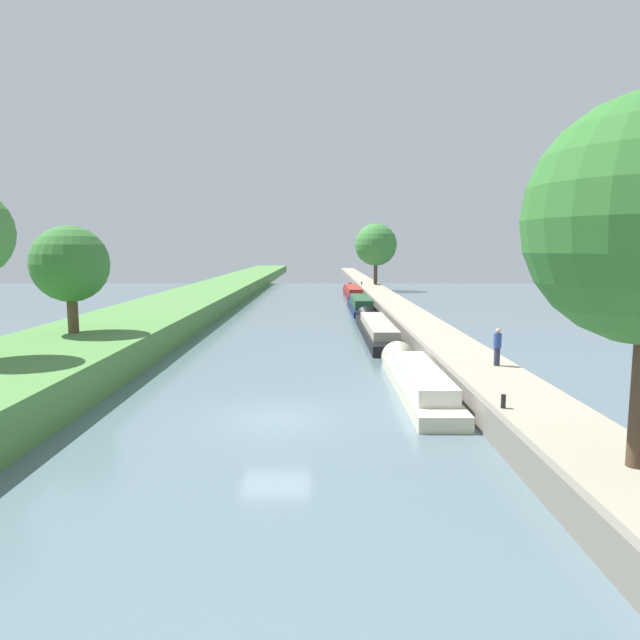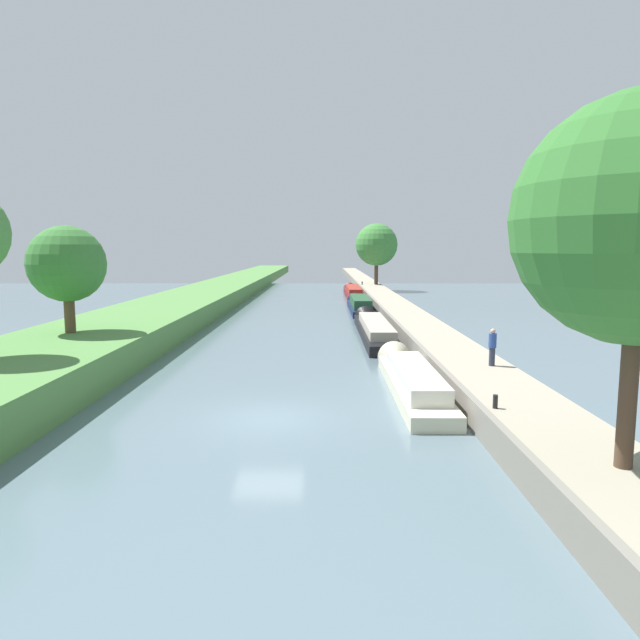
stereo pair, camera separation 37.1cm
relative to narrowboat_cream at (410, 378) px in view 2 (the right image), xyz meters
name	(u,v)px [view 2 (the right image)]	position (x,y,z in m)	size (l,w,h in m)	color
ground_plane	(269,419)	(-5.83, -4.53, -0.48)	(160.00, 160.00, 0.00)	slate
right_towpath	(513,406)	(3.02, -4.53, 0.02)	(3.16, 260.00, 1.00)	#9E937F
stone_quay	(466,405)	(1.31, -4.53, 0.04)	(0.25, 260.00, 1.05)	gray
narrowboat_cream	(410,378)	(0.00, 0.00, 0.00)	(1.86, 12.05, 1.81)	beige
narrowboat_black	(374,328)	(-0.25, 15.39, 0.03)	(1.98, 16.55, 1.88)	black
narrowboat_navy	(359,305)	(-0.23, 31.65, 0.10)	(2.01, 13.47, 2.13)	#141E42
narrowboat_maroon	(353,292)	(-0.01, 48.33, 0.08)	(1.91, 17.11, 1.91)	maroon
tree_rightbank_near	(640,221)	(3.28, -11.49, 6.29)	(5.70, 5.70, 8.64)	#4C3828
tree_rightbank_midnear	(377,245)	(3.85, 57.64, 6.20)	(6.07, 6.07, 8.73)	#4C3828
tree_leftbank_downstream	(67,264)	(-17.40, 5.44, 4.84)	(4.03, 4.03, 5.69)	brown
person_walking	(492,346)	(3.61, 0.13, 1.39)	(0.34, 0.34, 1.66)	#282D42
mooring_bollard_near	(495,402)	(1.73, -6.56, 0.74)	(0.16, 0.16, 0.45)	black
mooring_bollard_far	(362,283)	(1.73, 56.38, 0.74)	(0.16, 0.16, 0.45)	black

